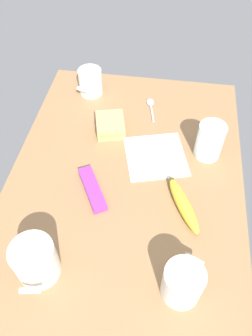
{
  "coord_description": "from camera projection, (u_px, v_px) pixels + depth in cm",
  "views": [
    {
      "loc": [
        -55.13,
        -8.25,
        74.07
      ],
      "look_at": [
        0.0,
        0.0,
        5.0
      ],
      "focal_mm": 35.26,
      "sensor_mm": 36.0,
      "label": 1
    }
  ],
  "objects": [
    {
      "name": "coffee_mug_milky",
      "position": [
        183.0,
        283.0,
        0.68
      ],
      "size": [
        10.81,
        8.66,
        9.22
      ],
      "color": "white",
      "rests_on": "tabletop"
    },
    {
      "name": "snack_bar",
      "position": [
        92.0,
        189.0,
        0.87
      ],
      "size": [
        14.2,
        10.29,
        2.0
      ],
      "primitive_type": "cube",
      "rotation": [
        0.0,
        0.0,
        0.52
      ],
      "color": "purple",
      "rests_on": "tabletop"
    },
    {
      "name": "paper_napkin",
      "position": [
        156.0,
        156.0,
        0.95
      ],
      "size": [
        20.67,
        20.67,
        0.3
      ],
      "primitive_type": "cube",
      "rotation": [
        0.0,
        0.0,
        0.27
      ],
      "color": "white",
      "rests_on": "tabletop"
    },
    {
      "name": "glass_of_milk",
      "position": [
        209.0,
        142.0,
        0.92
      ],
      "size": [
        7.55,
        7.55,
        10.75
      ],
      "color": "silver",
      "rests_on": "tabletop"
    },
    {
      "name": "spoon",
      "position": [
        151.0,
        106.0,
        1.09
      ],
      "size": [
        11.29,
        3.85,
        0.8
      ],
      "color": "silver",
      "rests_on": "tabletop"
    },
    {
      "name": "coffee_mug_spare",
      "position": [
        35.0,
        261.0,
        0.7
      ],
      "size": [
        11.97,
        9.41,
        10.24
      ],
      "color": "white",
      "rests_on": "tabletop"
    },
    {
      "name": "sandwich_main",
      "position": [
        110.0,
        125.0,
        1.0
      ],
      "size": [
        11.09,
        10.43,
        4.4
      ],
      "color": "tan",
      "rests_on": "tabletop"
    },
    {
      "name": "coffee_mug_black",
      "position": [
        90.0,
        81.0,
        1.1
      ],
      "size": [
        10.01,
        7.76,
        8.78
      ],
      "color": "white",
      "rests_on": "tabletop"
    },
    {
      "name": "banana",
      "position": [
        183.0,
        205.0,
        0.83
      ],
      "size": [
        16.8,
        10.4,
        3.28
      ],
      "color": "yellow",
      "rests_on": "tabletop"
    },
    {
      "name": "tabletop",
      "position": [
        126.0,
        177.0,
        0.92
      ],
      "size": [
        90.0,
        64.0,
        2.0
      ],
      "primitive_type": "cube",
      "color": "#936D47",
      "rests_on": "ground"
    }
  ]
}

